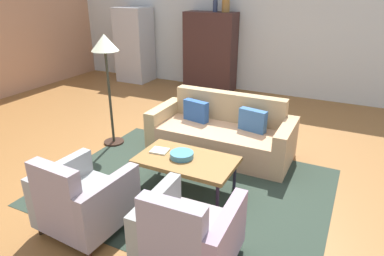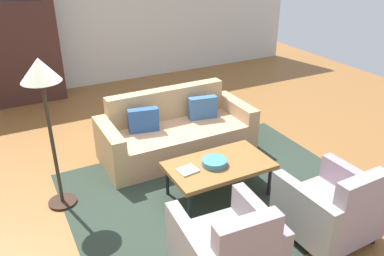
{
  "view_description": "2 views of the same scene",
  "coord_description": "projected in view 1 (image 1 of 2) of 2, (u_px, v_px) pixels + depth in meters",
  "views": [
    {
      "loc": [
        2.22,
        -3.78,
        2.39
      ],
      "look_at": [
        0.37,
        -0.05,
        0.64
      ],
      "focal_mm": 32.26,
      "sensor_mm": 36.0,
      "label": 1
    },
    {
      "loc": [
        -1.56,
        -3.78,
        2.78
      ],
      "look_at": [
        0.47,
        0.1,
        0.64
      ],
      "focal_mm": 36.83,
      "sensor_mm": 36.0,
      "label": 2
    }
  ],
  "objects": [
    {
      "name": "armchair_right",
      "position": [
        187.0,
        238.0,
        3.0
      ],
      "size": [
        0.83,
        0.83,
        0.88
      ],
      "rotation": [
        0.0,
        0.0,
        0.03
      ],
      "color": "#342110",
      "rests_on": "ground"
    },
    {
      "name": "cabinet",
      "position": [
        210.0,
        52.0,
        8.11
      ],
      "size": [
        1.2,
        0.51,
        1.8
      ],
      "color": "#3D2421",
      "rests_on": "ground"
    },
    {
      "name": "fruit_bowl",
      "position": [
        182.0,
        155.0,
        4.19
      ],
      "size": [
        0.29,
        0.29,
        0.07
      ],
      "primitive_type": "cylinder",
      "color": "teal",
      "rests_on": "coffee_table"
    },
    {
      "name": "floor_lamp",
      "position": [
        105.0,
        53.0,
        5.04
      ],
      "size": [
        0.4,
        0.4,
        1.72
      ],
      "color": "black",
      "rests_on": "ground"
    },
    {
      "name": "refrigerator",
      "position": [
        135.0,
        45.0,
        8.87
      ],
      "size": [
        0.8,
        0.73,
        1.85
      ],
      "color": "#B7BABF",
      "rests_on": "ground"
    },
    {
      "name": "area_rug",
      "position": [
        188.0,
        186.0,
        4.38
      ],
      "size": [
        3.4,
        2.6,
        0.01
      ],
      "primitive_type": "cube",
      "color": "#29362B",
      "rests_on": "ground"
    },
    {
      "name": "armchair_left",
      "position": [
        81.0,
        202.0,
        3.5
      ],
      "size": [
        0.85,
        0.85,
        0.88
      ],
      "rotation": [
        0.0,
        0.0,
        -0.06
      ],
      "color": "#342A14",
      "rests_on": "ground"
    },
    {
      "name": "vase_round",
      "position": [
        226.0,
        4.0,
        7.55
      ],
      "size": [
        0.18,
        0.18,
        0.34
      ],
      "primitive_type": "cylinder",
      "color": "olive",
      "rests_on": "cabinet"
    },
    {
      "name": "wall_back",
      "position": [
        259.0,
        31.0,
        7.78
      ],
      "size": [
        9.9,
        0.12,
        2.8
      ],
      "primitive_type": "cube",
      "color": "silver",
      "rests_on": "ground"
    },
    {
      "name": "vase_tall",
      "position": [
        215.0,
        6.0,
        7.67
      ],
      "size": [
        0.11,
        0.11,
        0.26
      ],
      "primitive_type": "cylinder",
      "color": "#2C3654",
      "rests_on": "cabinet"
    },
    {
      "name": "ground_plane",
      "position": [
        171.0,
        163.0,
        4.96
      ],
      "size": [
        11.88,
        11.88,
        0.0
      ],
      "primitive_type": "plane",
      "color": "brown"
    },
    {
      "name": "couch",
      "position": [
        222.0,
        134.0,
        5.21
      ],
      "size": [
        2.1,
        0.91,
        0.86
      ],
      "rotation": [
        0.0,
        0.0,
        3.14
      ],
      "color": "tan",
      "rests_on": "ground"
    },
    {
      "name": "coffee_table",
      "position": [
        186.0,
        161.0,
        4.19
      ],
      "size": [
        1.2,
        0.7,
        0.43
      ],
      "color": "black",
      "rests_on": "ground"
    },
    {
      "name": "book_stack",
      "position": [
        160.0,
        151.0,
        4.35
      ],
      "size": [
        0.23,
        0.2,
        0.02
      ],
      "color": "beige",
      "rests_on": "coffee_table"
    }
  ]
}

